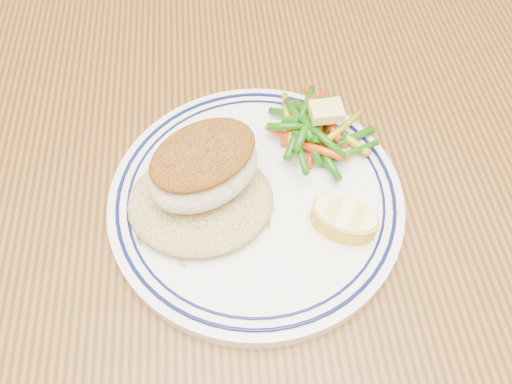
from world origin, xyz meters
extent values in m
plane|color=brown|center=(0.00, 0.00, 0.00)|extent=(4.00, 4.00, 0.00)
cube|color=#46290E|center=(0.00, 0.00, 0.73)|extent=(1.50, 0.90, 0.04)
cylinder|color=white|center=(0.01, -0.04, 0.76)|extent=(0.25, 0.25, 0.01)
torus|color=#0A113F|center=(0.01, -0.04, 0.77)|extent=(0.23, 0.23, 0.00)
torus|color=#0A113F|center=(0.01, -0.04, 0.77)|extent=(0.22, 0.22, 0.00)
ellipsoid|color=#A68D53|center=(-0.03, -0.04, 0.78)|extent=(0.12, 0.11, 0.02)
ellipsoid|color=beige|center=(-0.03, -0.03, 0.80)|extent=(0.11, 0.11, 0.04)
ellipsoid|color=brown|center=(-0.03, -0.03, 0.82)|extent=(0.11, 0.10, 0.02)
cylinder|color=red|center=(0.07, 0.01, 0.77)|extent=(0.02, 0.06, 0.01)
cylinder|color=red|center=(0.07, 0.01, 0.77)|extent=(0.06, 0.01, 0.01)
cylinder|color=#19560A|center=(0.10, 0.01, 0.77)|extent=(0.06, 0.03, 0.01)
cylinder|color=red|center=(0.06, 0.03, 0.77)|extent=(0.03, 0.05, 0.01)
cylinder|color=#A99712|center=(0.10, 0.02, 0.77)|extent=(0.04, 0.05, 0.01)
cylinder|color=red|center=(0.07, 0.03, 0.77)|extent=(0.05, 0.04, 0.01)
cylinder|color=#19560A|center=(0.10, -0.01, 0.77)|extent=(0.05, 0.02, 0.01)
cylinder|color=#A99712|center=(0.09, 0.04, 0.77)|extent=(0.01, 0.05, 0.01)
cylinder|color=#19560A|center=(0.06, 0.04, 0.78)|extent=(0.06, 0.03, 0.01)
cylinder|color=#19560A|center=(0.07, 0.03, 0.78)|extent=(0.05, 0.04, 0.01)
cylinder|color=#19560A|center=(0.08, -0.01, 0.78)|extent=(0.02, 0.05, 0.01)
cylinder|color=#A99712|center=(0.05, 0.03, 0.78)|extent=(0.01, 0.06, 0.01)
cylinder|color=red|center=(0.05, 0.01, 0.78)|extent=(0.05, 0.04, 0.01)
cylinder|color=red|center=(0.06, 0.03, 0.78)|extent=(0.04, 0.04, 0.01)
cylinder|color=red|center=(0.05, 0.03, 0.78)|extent=(0.01, 0.05, 0.01)
cylinder|color=#19560A|center=(0.05, 0.01, 0.78)|extent=(0.03, 0.06, 0.01)
cylinder|color=#19560A|center=(0.06, 0.01, 0.78)|extent=(0.01, 0.05, 0.01)
cylinder|color=red|center=(0.07, -0.01, 0.78)|extent=(0.05, 0.04, 0.01)
cylinder|color=#19560A|center=(0.06, 0.03, 0.78)|extent=(0.02, 0.05, 0.01)
cylinder|color=red|center=(0.08, 0.03, 0.78)|extent=(0.02, 0.06, 0.01)
cylinder|color=red|center=(0.08, 0.03, 0.78)|extent=(0.02, 0.05, 0.01)
cylinder|color=#19560A|center=(0.06, 0.03, 0.78)|extent=(0.02, 0.05, 0.01)
cylinder|color=red|center=(0.07, 0.04, 0.78)|extent=(0.01, 0.05, 0.01)
cylinder|color=#A99712|center=(0.10, 0.02, 0.78)|extent=(0.04, 0.04, 0.01)
cylinder|color=#19560A|center=(0.06, 0.02, 0.78)|extent=(0.01, 0.05, 0.01)
cylinder|color=#19560A|center=(0.05, -0.01, 0.78)|extent=(0.01, 0.05, 0.01)
cylinder|color=#19560A|center=(0.06, 0.04, 0.78)|extent=(0.02, 0.05, 0.01)
cylinder|color=#19560A|center=(0.07, 0.02, 0.79)|extent=(0.06, 0.01, 0.01)
cylinder|color=#19560A|center=(0.07, 0.02, 0.79)|extent=(0.02, 0.05, 0.01)
cylinder|color=#19560A|center=(0.07, 0.00, 0.79)|extent=(0.04, 0.05, 0.01)
cylinder|color=#19560A|center=(0.05, 0.02, 0.79)|extent=(0.05, 0.01, 0.01)
cylinder|color=#19560A|center=(0.06, 0.01, 0.79)|extent=(0.03, 0.04, 0.01)
cube|color=#DECC6C|center=(0.08, 0.02, 0.80)|extent=(0.03, 0.02, 0.01)
torus|color=white|center=(0.08, -0.07, 0.79)|extent=(0.07, 0.07, 0.00)
camera|label=1|loc=(-0.01, -0.26, 1.12)|focal=35.00mm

